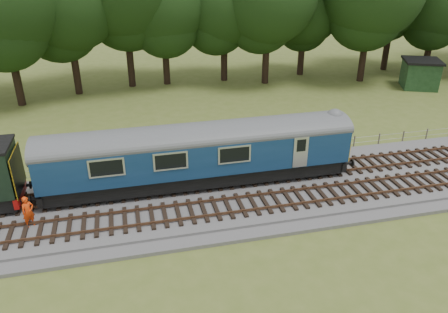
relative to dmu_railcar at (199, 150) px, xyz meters
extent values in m
plane|color=#556525|center=(5.96, -1.40, -2.61)|extent=(120.00, 120.00, 0.00)
cube|color=#4C4C4F|center=(5.96, -1.40, -2.43)|extent=(70.00, 7.00, 0.35)
cube|color=brown|center=(5.96, -0.72, -2.12)|extent=(66.50, 0.07, 0.14)
cube|color=brown|center=(5.96, 0.72, -2.12)|extent=(66.50, 0.07, 0.14)
cube|color=brown|center=(5.96, -3.72, -2.12)|extent=(66.50, 0.07, 0.14)
cube|color=brown|center=(5.96, -2.28, -2.12)|extent=(66.50, 0.07, 0.14)
cube|color=black|center=(-0.01, 0.00, -1.55)|extent=(17.46, 2.52, 0.85)
cube|color=navy|center=(-0.01, 0.00, -0.12)|extent=(18.00, 2.80, 2.05)
cube|color=gold|center=(9.01, 0.00, -0.50)|extent=(0.06, 2.74, 1.30)
cube|color=black|center=(5.99, 0.00, -1.75)|extent=(2.60, 2.00, 0.55)
cube|color=black|center=(-6.01, 0.00, -1.75)|extent=(2.60, 2.00, 0.55)
cube|color=#A60E0C|center=(-10.03, 0.00, -1.55)|extent=(0.25, 2.60, 0.55)
cube|color=gold|center=(-9.89, 0.00, -0.15)|extent=(0.06, 2.55, 2.30)
imported|color=#FA400D|center=(-9.25, -2.31, -1.41)|extent=(0.74, 0.68, 1.70)
cube|color=#173218|center=(25.94, 15.36, -1.26)|extent=(4.23, 4.23, 2.69)
cube|color=black|center=(25.94, 15.36, 0.19)|extent=(4.66, 4.66, 0.22)
camera|label=1|loc=(-3.93, -22.77, 10.77)|focal=35.00mm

